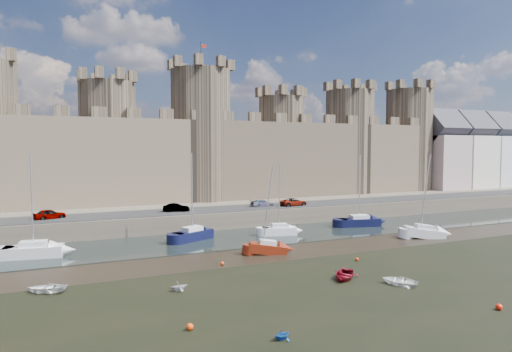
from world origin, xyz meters
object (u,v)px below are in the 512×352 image
object	(u,v)px
car_1	(176,208)
sailboat_0	(33,250)
car_0	(50,214)
dinghy_1	(282,334)
sailboat_1	(192,234)
sailboat_5	(425,232)
sailboat_4	(268,247)
car_3	(293,202)
sailboat_3	(359,221)
sailboat_2	(279,230)
car_2	(262,203)

from	to	relation	value
car_1	sailboat_0	distance (m)	21.31
car_1	car_0	bearing A→B (deg)	101.49
dinghy_1	car_1	bearing A→B (deg)	-21.01
sailboat_1	sailboat_5	distance (m)	30.22
sailboat_0	sailboat_4	world-z (taller)	sailboat_0
sailboat_1	sailboat_0	bearing A→B (deg)	160.62
car_0	sailboat_5	distance (m)	48.94
car_3	sailboat_0	size ratio (longest dim) A/B	0.41
car_0	dinghy_1	size ratio (longest dim) A/B	3.11
sailboat_5	dinghy_1	xyz separation A→B (m)	(-31.78, -20.47, -0.44)
car_1	sailboat_1	bearing A→B (deg)	-169.40
sailboat_4	sailboat_5	world-z (taller)	sailboat_5
sailboat_3	sailboat_0	bearing A→B (deg)	-166.04
sailboat_5	dinghy_1	world-z (taller)	sailboat_5
car_0	sailboat_1	bearing A→B (deg)	-136.87
car_0	car_3	world-z (taller)	car_0
sailboat_2	sailboat_4	bearing A→B (deg)	-107.65
sailboat_1	sailboat_2	bearing A→B (deg)	-32.13
sailboat_0	sailboat_5	size ratio (longest dim) A/B	1.02
car_0	car_3	distance (m)	35.39
car_0	car_2	xyz separation A→B (m)	(30.63, 0.18, -0.10)
car_1	sailboat_2	distance (m)	15.60
sailboat_2	car_3	bearing A→B (deg)	68.20
car_1	car_3	xyz separation A→B (m)	(18.70, -1.16, 0.01)
sailboat_1	dinghy_1	bearing A→B (deg)	-121.30
sailboat_0	sailboat_4	xyz separation A→B (m)	(23.69, -8.64, -0.13)
sailboat_2	car_2	bearing A→B (deg)	93.09
dinghy_1	sailboat_4	bearing A→B (deg)	-39.31
car_1	sailboat_5	xyz separation A→B (m)	(28.00, -19.65, -2.35)
car_1	dinghy_1	size ratio (longest dim) A/B	2.99
car_2	sailboat_5	xyz separation A→B (m)	(14.04, -20.03, -2.29)
car_3	sailboat_1	xyz separation A→B (m)	(-18.94, -7.76, -2.28)
sailboat_2	sailboat_5	distance (m)	19.01
sailboat_2	sailboat_3	size ratio (longest dim) A/B	0.92
car_3	sailboat_2	size ratio (longest dim) A/B	0.46
car_3	dinghy_1	world-z (taller)	car_3
car_2	dinghy_1	world-z (taller)	car_2
sailboat_3	dinghy_1	world-z (taller)	sailboat_3
sailboat_5	car_3	bearing A→B (deg)	139.24
sailboat_0	dinghy_1	size ratio (longest dim) A/B	8.76
car_2	sailboat_1	world-z (taller)	sailboat_1
car_3	sailboat_5	distance (m)	20.84
sailboat_0	car_3	bearing A→B (deg)	24.34
sailboat_0	sailboat_5	world-z (taller)	sailboat_0
car_0	sailboat_1	size ratio (longest dim) A/B	0.36
car_0	sailboat_0	world-z (taller)	sailboat_0
car_3	dinghy_1	bearing A→B (deg)	145.85
car_1	sailboat_3	bearing A→B (deg)	-97.53
car_0	sailboat_0	distance (m)	11.21
car_3	car_2	bearing A→B (deg)	67.80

